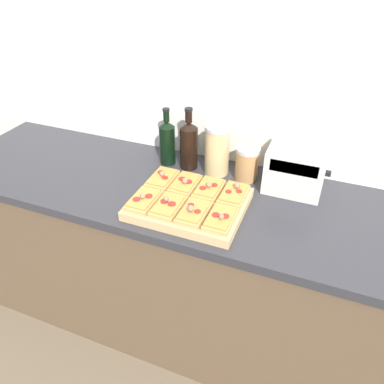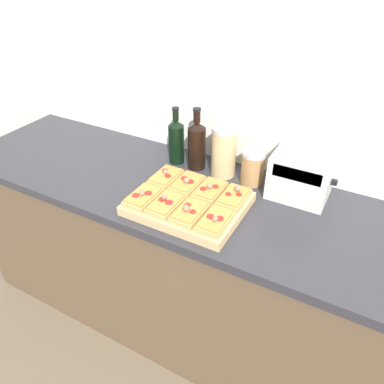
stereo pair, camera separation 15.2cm
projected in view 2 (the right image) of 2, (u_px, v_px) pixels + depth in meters
The scene contains 17 objects.
ground_plane at pixel (182, 377), 1.86m from camera, with size 12.00×12.00×0.00m, color brown.
wall_back at pixel (254, 92), 1.65m from camera, with size 6.00×0.06×2.50m.
kitchen_counter at pixel (213, 272), 1.84m from camera, with size 2.63×0.67×0.90m.
cutting_board at pixel (188, 204), 1.53m from camera, with size 0.45×0.36×0.04m, color tan.
pizza_slice_back_left at pixel (166, 177), 1.63m from camera, with size 0.10×0.16×0.05m.
pizza_slice_back_midleft at pixel (187, 183), 1.59m from camera, with size 0.10×0.16×0.05m.
pizza_slice_back_midright at pixel (210, 190), 1.55m from camera, with size 0.10×0.16×0.05m.
pizza_slice_back_right at pixel (234, 197), 1.51m from camera, with size 0.10×0.16×0.05m.
pizza_slice_front_left at pixel (143, 197), 1.51m from camera, with size 0.10×0.16×0.05m.
pizza_slice_front_midleft at pixel (166, 204), 1.47m from camera, with size 0.10×0.16×0.05m.
pizza_slice_front_midright at pixel (190, 212), 1.42m from camera, with size 0.10×0.16×0.05m.
pizza_slice_front_right at pixel (215, 221), 1.38m from camera, with size 0.10×0.16×0.05m.
olive_oil_bottle at pixel (176, 140), 1.79m from camera, with size 0.07×0.07×0.28m.
wine_bottle at pixel (197, 144), 1.74m from camera, with size 0.08×0.08×0.30m.
grain_jar_tall at pixel (224, 152), 1.69m from camera, with size 0.12×0.12×0.24m.
grain_jar_short at pixel (253, 167), 1.65m from camera, with size 0.11×0.11×0.16m.
toaster_oven at pixel (301, 176), 1.56m from camera, with size 0.27×0.20×0.19m.
Camera 2 is at (0.53, -0.87, 1.81)m, focal length 35.00 mm.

